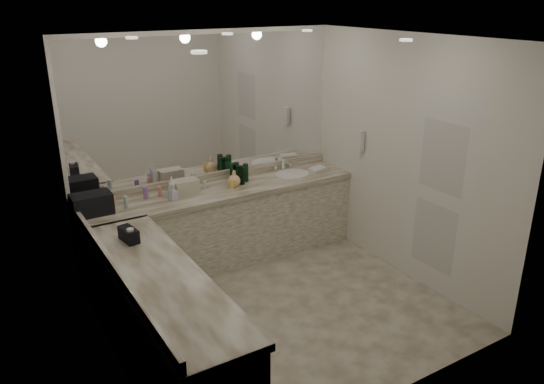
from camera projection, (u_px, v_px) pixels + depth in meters
floor at (278, 308)px, 5.31m from camera, size 3.20×3.20×0.00m
ceiling at (279, 39)px, 4.40m from camera, size 3.20×3.20×0.00m
wall_back at (209, 148)px, 6.05m from camera, size 3.20×0.02×2.60m
wall_left at (103, 223)px, 4.07m from camera, size 0.02×3.00×2.60m
wall_right at (406, 159)px, 5.64m from camera, size 0.02×3.00×2.60m
vanity_back_base at (223, 227)px, 6.12m from camera, size 3.20×0.60×0.84m
vanity_back_top at (222, 191)px, 5.95m from camera, size 3.20×0.64×0.06m
vanity_left_base at (162, 327)px, 4.29m from camera, size 0.60×2.40×0.84m
vanity_left_top at (159, 278)px, 4.13m from camera, size 0.64×2.42×0.06m
backsplash_back at (211, 177)px, 6.16m from camera, size 3.20×0.04×0.10m
backsplash_left at (110, 263)px, 4.20m from camera, size 0.04×3.00×0.10m
mirror_back at (207, 107)px, 5.88m from camera, size 3.12×0.01×1.55m
mirror_left at (97, 164)px, 3.91m from camera, size 0.01×2.92×1.55m
sink at (292, 175)px, 6.42m from camera, size 0.44×0.44×0.03m
faucet at (283, 164)px, 6.56m from camera, size 0.24×0.16×0.14m
wall_phone at (360, 141)px, 6.16m from camera, size 0.06×0.10×0.24m
door at (439, 196)px, 5.32m from camera, size 0.02×0.82×2.10m
black_toiletry_bag at (92, 204)px, 5.22m from camera, size 0.39×0.25×0.22m
black_bag_spill at (129, 235)px, 4.66m from camera, size 0.14×0.24×0.12m
cream_cosmetic_case at (186, 186)px, 5.78m from camera, size 0.27×0.17×0.16m
hand_towel at (318, 169)px, 6.55m from camera, size 0.25×0.19×0.04m
lotion_left at (131, 236)px, 4.61m from camera, size 0.06×0.06×0.14m
soap_bottle_a at (172, 187)px, 5.66m from camera, size 0.11×0.11×0.22m
soap_bottle_b at (173, 193)px, 5.58m from camera, size 0.09×0.09×0.17m
soap_bottle_c at (234, 178)px, 5.99m from camera, size 0.18×0.18×0.19m
green_bottle_0 at (242, 175)px, 6.05m from camera, size 0.07×0.07×0.21m
green_bottle_1 at (236, 172)px, 6.17m from camera, size 0.06×0.06×0.22m
green_bottle_2 at (239, 175)px, 6.07m from camera, size 0.07×0.07×0.22m
green_bottle_3 at (233, 172)px, 6.14m from camera, size 0.07×0.07×0.22m
green_bottle_4 at (246, 173)px, 6.15m from camera, size 0.07×0.07×0.21m
amenity_bottle_0 at (145, 193)px, 5.64m from camera, size 0.05×0.05×0.13m
amenity_bottle_1 at (160, 192)px, 5.69m from camera, size 0.04×0.04×0.11m
amenity_bottle_2 at (113, 202)px, 5.42m from camera, size 0.07×0.07×0.11m
amenity_bottle_3 at (126, 202)px, 5.39m from camera, size 0.04×0.04×0.13m
amenity_bottle_4 at (205, 184)px, 5.97m from camera, size 0.04×0.04×0.07m
amenity_bottle_5 at (232, 184)px, 5.92m from camera, size 0.04×0.04×0.11m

